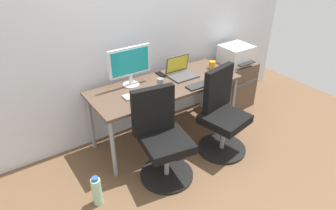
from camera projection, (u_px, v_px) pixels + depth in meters
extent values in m
plane|color=brown|center=(166.00, 135.00, 3.75)|extent=(5.28, 5.28, 0.00)
cube|color=silver|center=(145.00, 21.00, 3.38)|extent=(4.40, 0.04, 2.60)
cube|color=brown|center=(165.00, 85.00, 3.40)|extent=(1.70, 0.66, 0.03)
cylinder|color=gray|center=(113.00, 149.00, 2.99)|extent=(0.04, 0.04, 0.67)
cylinder|color=gray|center=(233.00, 103.00, 3.76)|extent=(0.04, 0.04, 0.67)
cylinder|color=gray|center=(91.00, 122.00, 3.39)|extent=(0.04, 0.04, 0.67)
cylinder|color=gray|center=(203.00, 86.00, 4.17)|extent=(0.04, 0.04, 0.67)
cylinder|color=black|center=(167.00, 174.00, 3.14)|extent=(0.54, 0.54, 0.03)
cylinder|color=gray|center=(167.00, 160.00, 3.05)|extent=(0.05, 0.05, 0.34)
cube|color=black|center=(167.00, 143.00, 2.94)|extent=(0.50, 0.50, 0.09)
cube|color=black|center=(153.00, 110.00, 2.91)|extent=(0.43, 0.14, 0.48)
cylinder|color=black|center=(222.00, 148.00, 3.51)|extent=(0.54, 0.54, 0.03)
cylinder|color=gray|center=(223.00, 135.00, 3.41)|extent=(0.05, 0.05, 0.34)
cube|color=black|center=(225.00, 119.00, 3.30)|extent=(0.52, 0.52, 0.09)
cube|color=black|center=(218.00, 88.00, 3.31)|extent=(0.43, 0.15, 0.48)
cube|color=brown|center=(232.00, 84.00, 4.26)|extent=(0.52, 0.42, 0.63)
cube|color=#4C4C4C|center=(245.00, 84.00, 4.05)|extent=(0.46, 0.01, 0.04)
cube|color=silver|center=(236.00, 54.00, 4.04)|extent=(0.38, 0.34, 0.24)
cube|color=#262626|center=(247.00, 64.00, 3.92)|extent=(0.27, 0.06, 0.01)
cylinder|color=#A5D8B2|center=(97.00, 192.00, 2.77)|extent=(0.09, 0.09, 0.28)
cylinder|color=#2D59B2|center=(95.00, 179.00, 2.69)|extent=(0.06, 0.06, 0.03)
cylinder|color=silver|center=(131.00, 84.00, 3.37)|extent=(0.18, 0.18, 0.01)
cylinder|color=silver|center=(131.00, 79.00, 3.34)|extent=(0.04, 0.04, 0.11)
cube|color=silver|center=(130.00, 61.00, 3.23)|extent=(0.48, 0.03, 0.31)
cube|color=teal|center=(130.00, 62.00, 3.22)|extent=(0.43, 0.00, 0.26)
cube|color=#4C4C51|center=(183.00, 76.00, 3.54)|extent=(0.31, 0.22, 0.02)
cube|color=#4C4C51|center=(177.00, 64.00, 3.57)|extent=(0.31, 0.04, 0.21)
cube|color=yellow|center=(177.00, 64.00, 3.57)|extent=(0.28, 0.03, 0.18)
cube|color=#B7B7B7|center=(139.00, 94.00, 3.17)|extent=(0.34, 0.12, 0.02)
cube|color=#2D2D2D|center=(201.00, 85.00, 3.35)|extent=(0.34, 0.12, 0.02)
ellipsoid|color=#515156|center=(230.00, 74.00, 3.57)|extent=(0.06, 0.10, 0.03)
ellipsoid|color=#2D2D2D|center=(210.00, 73.00, 3.61)|extent=(0.06, 0.10, 0.03)
cylinder|color=orange|center=(212.00, 65.00, 3.74)|extent=(0.08, 0.08, 0.09)
cylinder|color=slate|center=(160.00, 83.00, 3.29)|extent=(0.07, 0.07, 0.10)
cube|color=black|center=(161.00, 74.00, 3.60)|extent=(0.07, 0.14, 0.01)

